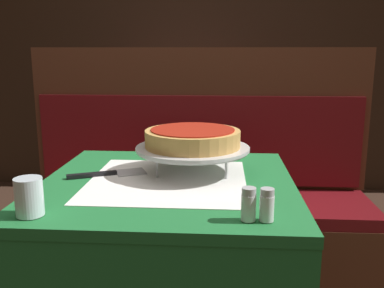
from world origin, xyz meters
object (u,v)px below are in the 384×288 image
at_px(salt_shaker, 249,204).
at_px(pepper_shaker, 267,205).
at_px(dining_table_front, 168,216).
at_px(pizza_server, 109,174).
at_px(booth_bench, 197,214).
at_px(deep_dish_pizza, 193,138).
at_px(pizza_pan_stand, 193,149).
at_px(napkin_holder, 217,144).
at_px(water_glass_near, 29,197).
at_px(dining_table_rear, 184,121).
at_px(condiment_caddy, 197,99).

xyz_separation_m(salt_shaker, pepper_shaker, (0.04, 0.00, -0.00)).
relative_size(dining_table_front, pizza_server, 3.12).
relative_size(booth_bench, deep_dish_pizza, 5.62).
bearing_deg(pizza_pan_stand, dining_table_front, -128.38).
bearing_deg(napkin_holder, salt_shaker, -82.90).
bearing_deg(pizza_server, deep_dish_pizza, 9.49).
distance_m(deep_dish_pizza, water_glass_near, 0.56).
bearing_deg(pepper_shaker, pizza_server, 142.97).
relative_size(pizza_pan_stand, salt_shaker, 4.63).
height_order(dining_table_rear, condiment_caddy, condiment_caddy).
xyz_separation_m(pizza_server, napkin_holder, (0.35, 0.30, 0.04)).
bearing_deg(pizza_server, dining_table_rear, 87.08).
bearing_deg(dining_table_rear, salt_shaker, -80.90).
distance_m(salt_shaker, condiment_caddy, 2.26).
bearing_deg(pepper_shaker, condiment_caddy, 97.56).
xyz_separation_m(dining_table_front, deep_dish_pizza, (0.07, 0.09, 0.24)).
relative_size(pizza_server, water_glass_near, 2.67).
relative_size(napkin_holder, condiment_caddy, 0.59).
bearing_deg(condiment_caddy, napkin_holder, -83.79).
distance_m(dining_table_front, booth_bench, 0.86).
distance_m(booth_bench, pepper_shaker, 1.23).
xyz_separation_m(pizza_pan_stand, condiment_caddy, (-0.09, 1.84, -0.03)).
height_order(pepper_shaker, napkin_holder, napkin_holder).
bearing_deg(pizza_pan_stand, condiment_caddy, 92.90).
relative_size(pizza_server, napkin_holder, 2.54).
bearing_deg(pizza_pan_stand, salt_shaker, -68.29).
height_order(dining_table_rear, water_glass_near, water_glass_near).
bearing_deg(deep_dish_pizza, booth_bench, 92.04).
height_order(deep_dish_pizza, pepper_shaker, deep_dish_pizza).
bearing_deg(napkin_holder, pizza_server, -139.05).
distance_m(water_glass_near, salt_shaker, 0.54).
height_order(dining_table_front, deep_dish_pizza, deep_dish_pizza).
relative_size(dining_table_front, water_glass_near, 8.31).
height_order(dining_table_front, pepper_shaker, pepper_shaker).
height_order(pizza_server, salt_shaker, salt_shaker).
bearing_deg(salt_shaker, dining_table_rear, 99.10).
height_order(deep_dish_pizza, water_glass_near, deep_dish_pizza).
distance_m(dining_table_front, napkin_holder, 0.42).
xyz_separation_m(dining_table_rear, pizza_server, (-0.09, -1.78, 0.11)).
bearing_deg(water_glass_near, napkin_holder, 55.73).
bearing_deg(pepper_shaker, deep_dish_pizza, 116.81).
distance_m(booth_bench, condiment_caddy, 1.23).
bearing_deg(water_glass_near, dining_table_front, 46.24).
bearing_deg(deep_dish_pizza, dining_table_rear, 95.97).
distance_m(pizza_pan_stand, napkin_holder, 0.27).
height_order(deep_dish_pizza, napkin_holder, deep_dish_pizza).
height_order(deep_dish_pizza, salt_shaker, deep_dish_pizza).
xyz_separation_m(dining_table_rear, napkin_holder, (0.26, -1.48, 0.15)).
relative_size(pizza_server, condiment_caddy, 1.49).
xyz_separation_m(booth_bench, pizza_pan_stand, (0.03, -0.71, 0.51)).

